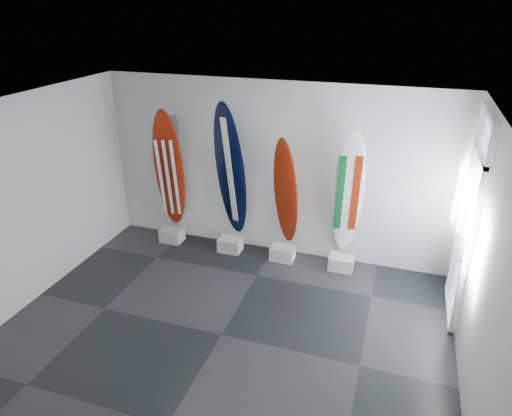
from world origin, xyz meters
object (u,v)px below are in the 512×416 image
(surfboard_usa, at_px, (169,170))
(surfboard_italy, at_px, (348,194))
(surfboard_navy, at_px, (231,172))
(surfboard_swiss, at_px, (286,193))

(surfboard_usa, height_order, surfboard_italy, surfboard_usa)
(surfboard_navy, xyz_separation_m, surfboard_italy, (1.99, 0.00, -0.14))
(surfboard_usa, bearing_deg, surfboard_swiss, -13.29)
(surfboard_swiss, xyz_separation_m, surfboard_italy, (1.02, 0.00, 0.11))
(surfboard_usa, xyz_separation_m, surfboard_italy, (3.15, 0.00, -0.04))
(surfboard_swiss, relative_size, surfboard_italy, 0.90)
(surfboard_usa, relative_size, surfboard_italy, 1.04)
(surfboard_usa, xyz_separation_m, surfboard_navy, (1.17, 0.00, 0.10))
(surfboard_navy, bearing_deg, surfboard_usa, -168.58)
(surfboard_italy, bearing_deg, surfboard_usa, 167.96)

